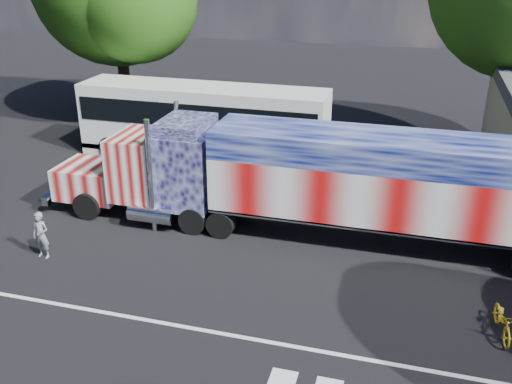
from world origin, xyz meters
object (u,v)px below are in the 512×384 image
(semi_truck, at_px, (328,180))
(coach_bus, at_px, (203,121))
(bicycle, at_px, (503,320))
(woman, at_px, (41,235))

(semi_truck, height_order, coach_bus, semi_truck)
(semi_truck, xyz_separation_m, bicycle, (5.92, -4.64, -1.86))
(coach_bus, relative_size, bicycle, 7.20)
(coach_bus, bearing_deg, bicycle, -41.14)
(woman, relative_size, bicycle, 0.97)
(semi_truck, bearing_deg, bicycle, -38.10)
(woman, distance_m, bicycle, 15.44)
(semi_truck, bearing_deg, coach_bus, 136.69)
(semi_truck, bearing_deg, woman, -155.45)
(coach_bus, distance_m, woman, 11.76)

